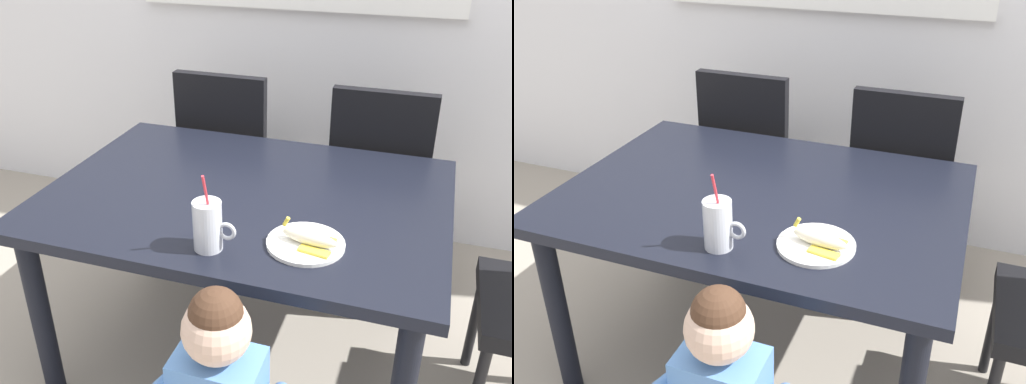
# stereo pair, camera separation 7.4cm
# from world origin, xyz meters

# --- Properties ---
(ground_plane) EXTENTS (24.00, 24.00, 0.00)m
(ground_plane) POSITION_xyz_m (0.00, 0.00, 0.00)
(ground_plane) COLOR #9E9384
(dining_table) EXTENTS (1.36, 0.99, 0.73)m
(dining_table) POSITION_xyz_m (0.00, 0.00, 0.64)
(dining_table) COLOR black
(dining_table) RESTS_ON ground
(dining_chair_left) EXTENTS (0.44, 0.44, 0.96)m
(dining_chair_left) POSITION_xyz_m (-0.32, 0.69, 0.54)
(dining_chair_left) COLOR black
(dining_chair_left) RESTS_ON ground
(dining_chair_right) EXTENTS (0.44, 0.44, 0.96)m
(dining_chair_right) POSITION_xyz_m (0.39, 0.68, 0.54)
(dining_chair_right) COLOR black
(dining_chair_right) RESTS_ON ground
(milk_cup) EXTENTS (0.13, 0.08, 0.25)m
(milk_cup) POSITION_xyz_m (0.01, -0.37, 0.80)
(milk_cup) COLOR silver
(milk_cup) RESTS_ON dining_table
(snack_plate) EXTENTS (0.23, 0.23, 0.01)m
(snack_plate) POSITION_xyz_m (0.27, -0.26, 0.74)
(snack_plate) COLOR white
(snack_plate) RESTS_ON dining_table
(peeled_banana) EXTENTS (0.18, 0.12, 0.07)m
(peeled_banana) POSITION_xyz_m (0.29, -0.27, 0.76)
(peeled_banana) COLOR #F4EAC6
(peeled_banana) RESTS_ON snack_plate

